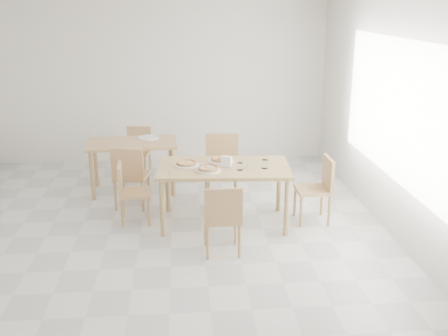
{
  "coord_description": "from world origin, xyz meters",
  "views": [
    {
      "loc": [
        0.53,
        -5.43,
        2.7
      ],
      "look_at": [
        1.03,
        0.67,
        0.73
      ],
      "focal_mm": 42.0,
      "sensor_mm": 36.0,
      "label": 1
    }
  ],
  "objects": [
    {
      "name": "chair_east",
      "position": [
        2.23,
        0.64,
        0.49
      ],
      "size": [
        0.41,
        0.41,
        0.84
      ],
      "rotation": [
        0.0,
        0.0,
        -1.57
      ],
      "color": "tan",
      "rests_on": "ground"
    },
    {
      "name": "main_table",
      "position": [
        1.03,
        0.67,
        0.67
      ],
      "size": [
        1.67,
        1.02,
        0.75
      ],
      "rotation": [
        0.0,
        0.0,
        -0.07
      ],
      "color": "tan",
      "rests_on": "ground"
    },
    {
      "name": "chair_back_s",
      "position": [
        -0.17,
        1.26,
        0.5
      ],
      "size": [
        0.5,
        0.5,
        0.87
      ],
      "rotation": [
        0.0,
        0.0,
        2.97
      ],
      "color": "tan",
      "rests_on": "ground"
    },
    {
      "name": "plate_margherita",
      "position": [
        0.57,
        0.74,
        0.76
      ],
      "size": [
        0.31,
        0.31,
        0.02
      ],
      "primitive_type": "cylinder",
      "color": "white",
      "rests_on": "main_table"
    },
    {
      "name": "plate_empty",
      "position": [
        0.04,
        2.14,
        0.76
      ],
      "size": [
        0.31,
        0.31,
        0.02
      ],
      "primitive_type": "cylinder",
      "color": "white",
      "rests_on": "second_table"
    },
    {
      "name": "fork_b",
      "position": [
        0.37,
        0.44,
        0.75
      ],
      "size": [
        0.06,
        0.18,
        0.01
      ],
      "primitive_type": "cube",
      "rotation": [
        0.0,
        0.0,
        0.26
      ],
      "color": "silver",
      "rests_on": "main_table"
    },
    {
      "name": "fork_a",
      "position": [
        1.3,
        0.6,
        0.75
      ],
      "size": [
        0.08,
        0.17,
        0.01
      ],
      "primitive_type": "cube",
      "rotation": [
        0.0,
        0.0,
        -0.36
      ],
      "color": "silver",
      "rests_on": "main_table"
    },
    {
      "name": "second_table",
      "position": [
        -0.19,
        1.95,
        0.65
      ],
      "size": [
        1.31,
        0.8,
        0.75
      ],
      "rotation": [
        0.0,
        0.0,
        0.06
      ],
      "color": "tan",
      "rests_on": "ground"
    },
    {
      "name": "chair_back_n",
      "position": [
        -0.18,
        2.68,
        0.45
      ],
      "size": [
        0.45,
        0.45,
        0.78
      ],
      "rotation": [
        0.0,
        0.0,
        -0.18
      ],
      "color": "tan",
      "rests_on": "ground"
    },
    {
      "name": "chair_south",
      "position": [
        0.95,
        -0.2,
        0.47
      ],
      "size": [
        0.41,
        0.41,
        0.82
      ],
      "rotation": [
        0.0,
        0.0,
        3.16
      ],
      "color": "tan",
      "rests_on": "ground"
    },
    {
      "name": "chair_west",
      "position": [
        -0.15,
        0.8,
        0.45
      ],
      "size": [
        0.4,
        0.4,
        0.77
      ],
      "rotation": [
        0.0,
        0.0,
        1.63
      ],
      "color": "tan",
      "rests_on": "ground"
    },
    {
      "name": "plate_mushroom",
      "position": [
        0.83,
        0.51,
        0.76
      ],
      "size": [
        0.3,
        0.3,
        0.02
      ],
      "primitive_type": "cylinder",
      "color": "white",
      "rests_on": "main_table"
    },
    {
      "name": "napkin_holder",
      "position": [
        1.06,
        0.64,
        0.82
      ],
      "size": [
        0.14,
        0.1,
        0.14
      ],
      "rotation": [
        0.0,
        0.0,
        -0.32
      ],
      "color": "silver",
      "rests_on": "main_table"
    },
    {
      "name": "pizza_mushroom",
      "position": [
        0.83,
        0.51,
        0.78
      ],
      "size": [
        0.25,
        0.25,
        0.03
      ],
      "rotation": [
        0.0,
        0.0,
        -0.0
      ],
      "color": "tan",
      "rests_on": "plate_mushroom"
    },
    {
      "name": "tumbler_b",
      "position": [
        1.22,
        0.51,
        0.79
      ],
      "size": [
        0.07,
        0.07,
        0.09
      ],
      "primitive_type": "cylinder",
      "color": "white",
      "rests_on": "main_table"
    },
    {
      "name": "tumbler_a",
      "position": [
        1.52,
        0.56,
        0.8
      ],
      "size": [
        0.08,
        0.08,
        0.11
      ],
      "primitive_type": "cylinder",
      "color": "white",
      "rests_on": "main_table"
    },
    {
      "name": "room",
      "position": [
        2.98,
        0.3,
        1.5
      ],
      "size": [
        7.28,
        7.0,
        7.0
      ],
      "color": "silver",
      "rests_on": "ground"
    },
    {
      "name": "pizza_margherita",
      "position": [
        0.57,
        0.74,
        0.78
      ],
      "size": [
        0.32,
        0.32,
        0.03
      ],
      "rotation": [
        0.0,
        0.0,
        -0.28
      ],
      "color": "tan",
      "rests_on": "plate_margherita"
    },
    {
      "name": "chair_north",
      "position": [
        1.07,
        1.5,
        0.54
      ],
      "size": [
        0.51,
        0.51,
        0.93
      ],
      "rotation": [
        0.0,
        0.0,
        -0.12
      ],
      "color": "tan",
      "rests_on": "ground"
    },
    {
      "name": "plate_pepperoni",
      "position": [
        1.01,
        0.88,
        0.76
      ],
      "size": [
        0.33,
        0.33,
        0.02
      ],
      "primitive_type": "cylinder",
      "color": "white",
      "rests_on": "main_table"
    },
    {
      "name": "pizza_pepperoni",
      "position": [
        1.01,
        0.88,
        0.78
      ],
      "size": [
        0.26,
        0.26,
        0.03
      ],
      "rotation": [
        0.0,
        0.0,
        -0.06
      ],
      "color": "tan",
      "rests_on": "plate_pepperoni"
    }
  ]
}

